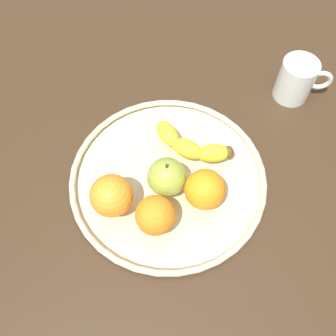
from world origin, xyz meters
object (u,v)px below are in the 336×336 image
at_px(apple, 165,177).
at_px(orange_back_right, 205,190).
at_px(banana, 191,145).
at_px(orange_front_left, 155,215).
at_px(orange_back_left, 112,196).
at_px(ambient_mug, 297,80).
at_px(fruit_bowl, 168,178).

distance_m(apple, orange_back_right, 0.08).
bearing_deg(banana, apple, -95.47).
relative_size(banana, apple, 2.09).
height_order(apple, orange_front_left, apple).
bearing_deg(orange_front_left, orange_back_left, 161.35).
bearing_deg(apple, orange_back_right, -14.34).
bearing_deg(banana, orange_back_right, -51.77).
bearing_deg(orange_back_right, ambient_mug, 57.65).
relative_size(apple, orange_front_left, 1.14).
xyz_separation_m(fruit_bowl, apple, (-0.00, -0.02, 0.04)).
height_order(banana, apple, apple).
bearing_deg(fruit_bowl, ambient_mug, 44.37).
height_order(banana, orange_back_left, orange_back_left).
xyz_separation_m(apple, orange_front_left, (-0.01, -0.07, -0.00)).
bearing_deg(ambient_mug, orange_back_right, -122.35).
distance_m(fruit_bowl, banana, 0.08).
distance_m(fruit_bowl, apple, 0.05).
relative_size(apple, orange_back_left, 1.04).
height_order(fruit_bowl, apple, apple).
xyz_separation_m(fruit_bowl, ambient_mug, (0.25, 0.24, 0.04)).
bearing_deg(orange_front_left, fruit_bowl, 83.14).
xyz_separation_m(banana, ambient_mug, (0.21, 0.18, 0.01)).
height_order(orange_back_right, ambient_mug, same).
height_order(apple, orange_back_right, apple).
bearing_deg(orange_back_right, orange_front_left, -145.14).
relative_size(orange_front_left, orange_back_right, 0.95).
bearing_deg(fruit_bowl, banana, 58.09).
bearing_deg(orange_front_left, ambient_mug, 52.54).
bearing_deg(apple, orange_front_left, -96.06).
xyz_separation_m(orange_back_left, ambient_mug, (0.34, 0.31, -0.01)).
relative_size(fruit_bowl, orange_front_left, 5.42).
xyz_separation_m(orange_back_right, orange_back_left, (-0.16, -0.03, 0.00)).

